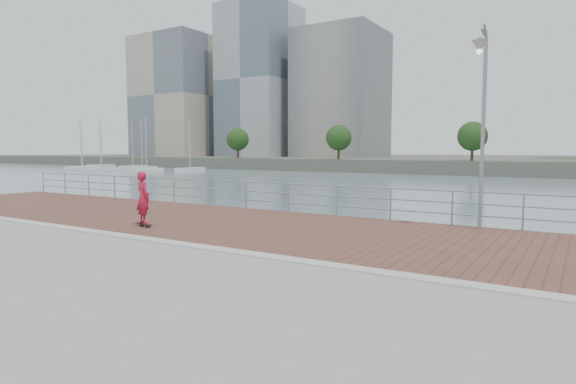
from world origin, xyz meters
The scene contains 9 objects.
water centered at (0.00, 0.00, -2.00)m, with size 400.00×400.00×0.00m, color slate.
brick_lane centered at (0.00, 3.60, 0.01)m, with size 40.00×6.80×0.02m, color brown.
curb centered at (0.00, 0.00, 0.03)m, with size 40.00×0.40×0.06m, color #B7B5AD.
far_shore centered at (0.00, 122.50, -0.75)m, with size 320.00×95.00×2.50m, color #4C5142.
guardrail centered at (0.00, 7.00, 0.69)m, with size 39.06×0.06×1.13m.
street_lamp centered at (4.01, 6.08, 4.06)m, with size 0.42×1.21×5.72m.
skateboard centered at (-5.02, 1.52, 0.09)m, with size 0.81×0.45×0.09m.
skateboarder centered at (-5.02, 1.52, 0.92)m, with size 0.60×0.39×1.64m, color #B31733.
marina centered at (-79.23, 60.73, -1.51)m, with size 34.64×20.89×10.77m.
Camera 1 is at (6.69, -8.73, 2.42)m, focal length 30.00 mm.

